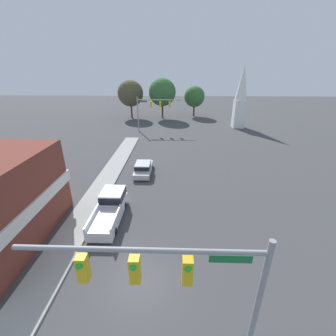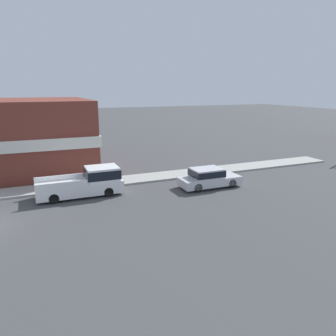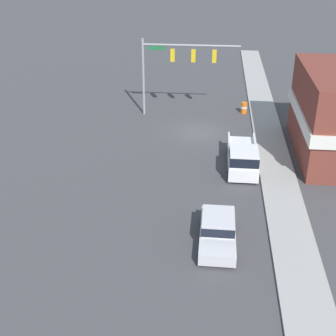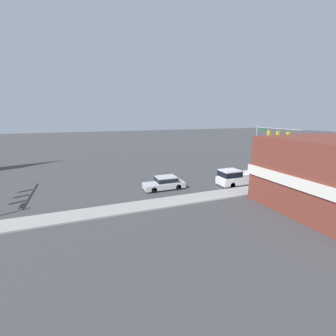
% 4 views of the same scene
% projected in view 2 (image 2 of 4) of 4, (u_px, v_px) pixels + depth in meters
% --- Properties ---
extents(car_lead, '(1.86, 4.64, 1.46)m').
position_uv_depth(car_lead, '(208.00, 177.00, 24.53)').
color(car_lead, black).
rests_on(car_lead, ground).
extents(pickup_truck_parked, '(1.97, 5.77, 1.93)m').
position_uv_depth(pickup_truck_parked, '(88.00, 182.00, 22.68)').
color(pickup_truck_parked, black).
rests_on(pickup_truck_parked, ground).
extents(corner_brick_building, '(11.87, 10.44, 6.28)m').
position_uv_depth(corner_brick_building, '(31.00, 135.00, 29.72)').
color(corner_brick_building, brown).
rests_on(corner_brick_building, ground).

